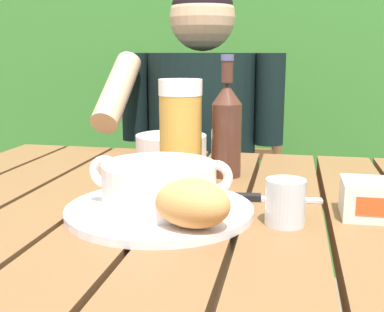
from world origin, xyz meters
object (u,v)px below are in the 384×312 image
(soup_bowl, at_px, (159,184))
(butter_tub, at_px, (379,199))
(diner_bowl, at_px, (171,147))
(serving_plate, at_px, (160,210))
(chair_near_diner, at_px, (210,205))
(person_eating, at_px, (198,151))
(beer_glass, at_px, (181,129))
(water_glass_small, at_px, (285,202))
(table_knife, at_px, (259,198))
(beer_bottle, at_px, (226,128))
(bread_roll, at_px, (192,203))

(soup_bowl, distance_m, butter_tub, 0.33)
(soup_bowl, relative_size, diner_bowl, 1.38)
(serving_plate, bearing_deg, chair_near_diner, 94.62)
(diner_bowl, bearing_deg, serving_plate, -78.81)
(person_eating, bearing_deg, butter_tub, -59.49)
(beer_glass, distance_m, water_glass_small, 0.31)
(soup_bowl, relative_size, butter_tub, 2.03)
(butter_tub, relative_size, table_knife, 0.64)
(person_eating, relative_size, beer_bottle, 5.10)
(person_eating, bearing_deg, chair_near_diner, 89.17)
(soup_bowl, distance_m, water_glass_small, 0.19)
(water_glass_small, bearing_deg, serving_plate, 176.95)
(chair_near_diner, xyz_separation_m, soup_bowl, (0.08, -0.93, 0.33))
(serving_plate, relative_size, table_knife, 1.67)
(beer_bottle, distance_m, butter_tub, 0.33)
(chair_near_diner, xyz_separation_m, beer_glass, (0.06, -0.71, 0.37))
(person_eating, distance_m, diner_bowl, 0.36)
(soup_bowl, bearing_deg, beer_glass, 94.40)
(beer_glass, height_order, butter_tub, beer_glass)
(bread_roll, relative_size, beer_glass, 0.67)
(beer_bottle, bearing_deg, serving_plate, -104.64)
(person_eating, distance_m, butter_tub, 0.79)
(bread_roll, distance_m, butter_tub, 0.29)
(water_glass_small, height_order, diner_bowl, water_glass_small)
(diner_bowl, bearing_deg, table_knife, -52.28)
(chair_near_diner, xyz_separation_m, diner_bowl, (-0.00, -0.55, 0.31))
(soup_bowl, distance_m, diner_bowl, 0.39)
(bread_roll, bearing_deg, water_glass_small, 29.18)
(diner_bowl, bearing_deg, bread_roll, -72.87)
(water_glass_small, bearing_deg, table_knife, 111.45)
(diner_bowl, bearing_deg, water_glass_small, -56.30)
(butter_tub, relative_size, diner_bowl, 0.68)
(chair_near_diner, distance_m, table_knife, 0.91)
(beer_bottle, bearing_deg, diner_bowl, 138.04)
(butter_tub, height_order, table_knife, butter_tub)
(person_eating, distance_m, water_glass_small, 0.79)
(bread_roll, bearing_deg, butter_tub, 26.69)
(bread_roll, xyz_separation_m, table_knife, (0.08, 0.18, -0.04))
(serving_plate, bearing_deg, beer_bottle, 75.36)
(beer_bottle, relative_size, table_knife, 1.39)
(soup_bowl, height_order, water_glass_small, soup_bowl)
(person_eating, relative_size, soup_bowl, 5.46)
(serving_plate, distance_m, diner_bowl, 0.39)
(beer_glass, bearing_deg, serving_plate, -85.60)
(bread_roll, bearing_deg, serving_plate, 130.60)
(beer_glass, xyz_separation_m, butter_tub, (0.34, -0.17, -0.07))
(serving_plate, xyz_separation_m, bread_roll, (0.07, -0.08, 0.04))
(water_glass_small, bearing_deg, person_eating, 109.63)
(person_eating, distance_m, soup_bowl, 0.74)
(bread_roll, height_order, water_glass_small, bread_roll)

